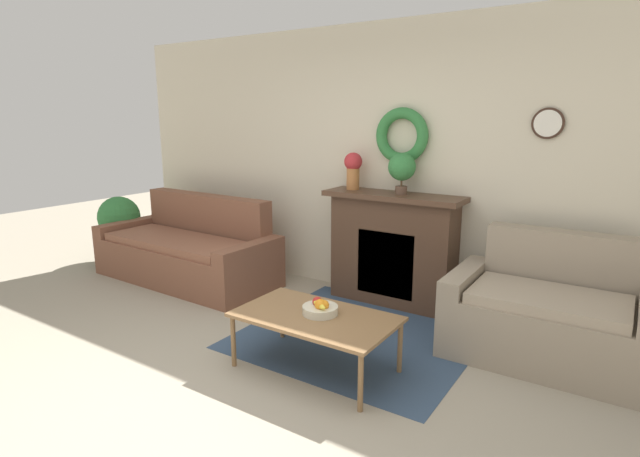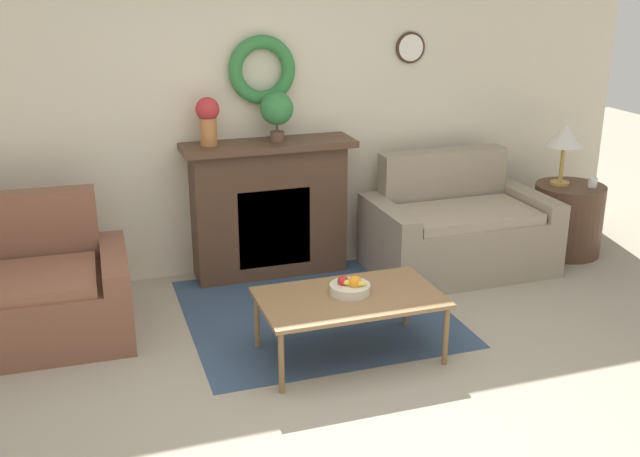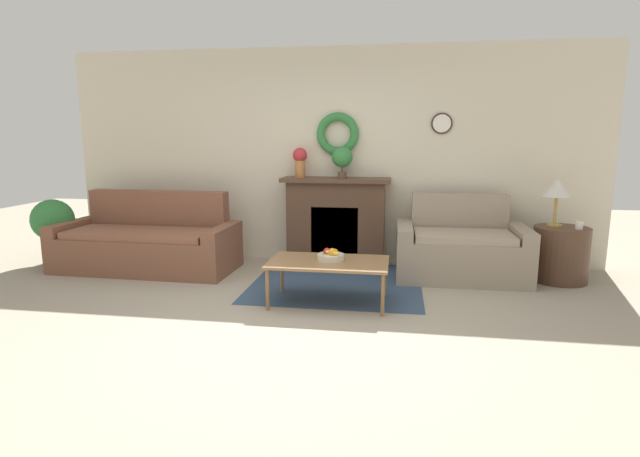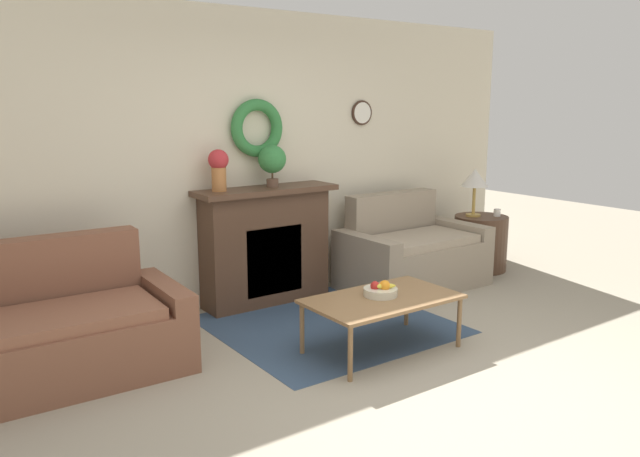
% 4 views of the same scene
% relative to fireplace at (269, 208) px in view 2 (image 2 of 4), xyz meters
% --- Properties ---
extents(ground_plane, '(16.00, 16.00, 0.00)m').
position_rel_fireplace_xyz_m(ground_plane, '(-0.12, -2.31, -0.56)').
color(ground_plane, '#9E937F').
extents(floor_rug, '(1.85, 1.77, 0.01)m').
position_rel_fireplace_xyz_m(floor_rug, '(0.12, -0.85, -0.55)').
color(floor_rug, '#334760').
rests_on(floor_rug, ground_plane).
extents(wall_back, '(6.80, 0.17, 2.70)m').
position_rel_fireplace_xyz_m(wall_back, '(-0.11, 0.21, 0.80)').
color(wall_back, beige).
rests_on(wall_back, ground_plane).
extents(fireplace, '(1.35, 0.41, 1.10)m').
position_rel_fireplace_xyz_m(fireplace, '(0.00, 0.00, 0.00)').
color(fireplace, '#4C3323').
rests_on(fireplace, ground_plane).
extents(loveseat_right, '(1.46, 0.89, 0.94)m').
position_rel_fireplace_xyz_m(loveseat_right, '(1.49, -0.39, -0.23)').
color(loveseat_right, gray).
rests_on(loveseat_right, ground_plane).
extents(coffee_table, '(1.15, 0.67, 0.42)m').
position_rel_fireplace_xyz_m(coffee_table, '(0.12, -1.53, -0.17)').
color(coffee_table, olive).
rests_on(coffee_table, ground_plane).
extents(fruit_bowl, '(0.26, 0.26, 0.12)m').
position_rel_fireplace_xyz_m(fruit_bowl, '(0.14, -1.49, -0.09)').
color(fruit_bowl, beige).
rests_on(fruit_bowl, coffee_table).
extents(side_table_by_loveseat, '(0.59, 0.59, 0.61)m').
position_rel_fireplace_xyz_m(side_table_by_loveseat, '(2.58, -0.37, -0.25)').
color(side_table_by_loveseat, '#4C3323').
rests_on(side_table_by_loveseat, ground_plane).
extents(table_lamp, '(0.30, 0.30, 0.53)m').
position_rel_fireplace_xyz_m(table_lamp, '(2.50, -0.31, 0.47)').
color(table_lamp, '#B28E42').
rests_on(table_lamp, side_table_by_loveseat).
extents(mug, '(0.08, 0.08, 0.08)m').
position_rel_fireplace_xyz_m(mug, '(2.71, -0.48, 0.10)').
color(mug, silver).
rests_on(mug, side_table_by_loveseat).
extents(vase_on_mantel_left, '(0.18, 0.18, 0.37)m').
position_rel_fireplace_xyz_m(vase_on_mantel_left, '(-0.46, 0.01, 0.76)').
color(vase_on_mantel_left, '#AD6B38').
rests_on(vase_on_mantel_left, fireplace).
extents(potted_plant_on_mantel, '(0.26, 0.26, 0.38)m').
position_rel_fireplace_xyz_m(potted_plant_on_mantel, '(0.07, -0.01, 0.79)').
color(potted_plant_on_mantel, brown).
rests_on(potted_plant_on_mantel, fireplace).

